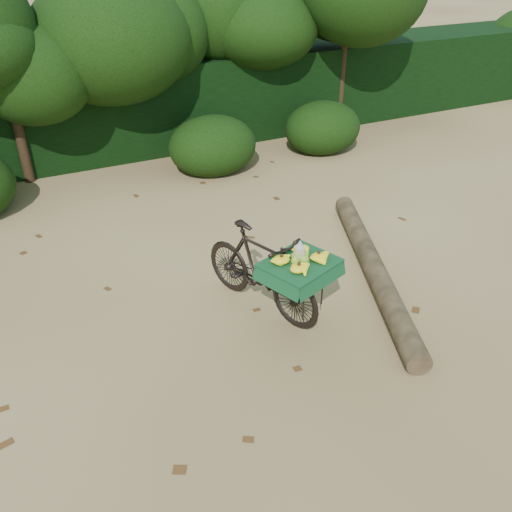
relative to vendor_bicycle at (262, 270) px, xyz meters
name	(u,v)px	position (x,y,z in m)	size (l,w,h in m)	color
ground	(236,307)	(-0.28, 0.15, -0.56)	(80.00, 80.00, 0.00)	tan
vendor_bicycle	(262,270)	(0.00, 0.00, 0.00)	(1.22, 1.94, 1.10)	black
fallen_log	(373,266)	(1.69, -0.02, -0.42)	(0.28, 0.28, 3.92)	brown
hedge_backdrop	(107,109)	(-0.28, 6.45, 0.34)	(26.00, 1.80, 1.80)	black
tree_row	(73,64)	(-0.93, 5.65, 1.44)	(14.50, 2.00, 4.00)	black
bush_clumps	(163,157)	(0.22, 4.45, -0.11)	(8.80, 1.70, 0.90)	black
leaf_litter	(216,281)	(-0.28, 0.80, -0.55)	(7.00, 7.30, 0.01)	#4F2E15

